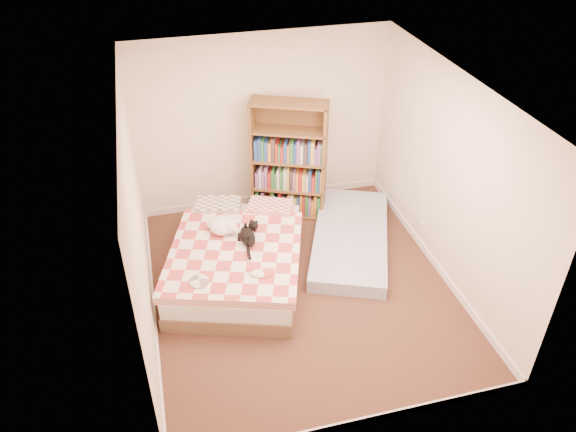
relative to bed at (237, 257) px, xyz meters
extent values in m
cube|color=#4E3121|center=(0.70, -0.44, -0.25)|extent=(3.50, 4.00, 0.01)
cube|color=white|center=(0.70, -0.44, 2.25)|extent=(3.50, 4.00, 0.01)
cube|color=beige|center=(0.70, 1.56, 1.00)|extent=(3.50, 0.01, 2.50)
cube|color=beige|center=(0.70, -2.44, 1.00)|extent=(3.50, 0.01, 2.50)
cube|color=beige|center=(-1.05, -0.44, 1.00)|extent=(0.01, 4.00, 2.50)
cube|color=beige|center=(2.45, -0.44, 1.00)|extent=(0.01, 4.00, 2.50)
cube|color=white|center=(0.70, 1.55, -0.20)|extent=(3.50, 0.02, 0.10)
cube|color=white|center=(0.70, -2.43, -0.20)|extent=(3.50, 0.02, 0.10)
cube|color=white|center=(-1.04, -0.44, -0.20)|extent=(0.02, 4.00, 0.10)
cube|color=white|center=(2.44, -0.44, -0.20)|extent=(0.02, 4.00, 0.10)
cube|color=white|center=(2.43, -0.04, 0.05)|extent=(0.03, 0.09, 0.13)
cube|color=brown|center=(0.00, -0.03, -0.16)|extent=(2.01, 2.41, 0.19)
cube|color=silver|center=(0.00, -0.03, 0.04)|extent=(1.97, 2.36, 0.21)
cube|color=#C44948|center=(0.00, -0.03, 0.19)|extent=(1.96, 2.08, 0.10)
cube|color=slate|center=(-0.34, 0.74, 0.22)|extent=(0.65, 0.52, 0.15)
cube|color=#C44948|center=(0.34, 0.74, 0.22)|extent=(0.65, 0.52, 0.15)
cube|color=brown|center=(0.46, 1.16, 0.60)|extent=(0.17, 0.33, 1.70)
cube|color=brown|center=(1.45, 1.16, 0.60)|extent=(0.17, 0.33, 1.70)
cube|color=brown|center=(0.96, 1.32, 0.60)|extent=(0.95, 0.42, 1.70)
cube|color=brown|center=(0.96, 1.16, -0.23)|extent=(1.07, 0.71, 0.03)
cube|color=brown|center=(0.96, 1.16, 0.61)|extent=(1.07, 0.71, 0.03)
cube|color=brown|center=(0.96, 1.16, 1.43)|extent=(1.07, 0.71, 0.03)
cube|color=#6D88B6|center=(1.56, 0.22, -0.16)|extent=(1.67, 2.30, 0.19)
ellipsoid|color=black|center=(0.14, -0.02, 0.31)|extent=(0.34, 0.43, 0.13)
sphere|color=black|center=(0.14, 0.19, 0.32)|extent=(0.16, 0.16, 0.12)
cone|color=black|center=(0.11, 0.22, 0.37)|extent=(0.05, 0.05, 0.05)
cone|color=black|center=(0.18, 0.22, 0.37)|extent=(0.05, 0.05, 0.05)
cylinder|color=black|center=(0.24, -0.28, 0.27)|extent=(0.14, 0.21, 0.04)
ellipsoid|color=white|center=(-0.12, 0.25, 0.33)|extent=(0.34, 0.38, 0.18)
sphere|color=white|center=(-0.02, 0.14, 0.35)|extent=(0.15, 0.15, 0.14)
sphere|color=white|center=(0.04, 0.09, 0.34)|extent=(0.07, 0.07, 0.06)
sphere|color=white|center=(-0.27, 0.32, 0.31)|extent=(0.08, 0.08, 0.08)
camera|label=1|loc=(-0.74, -5.35, 4.30)|focal=35.00mm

